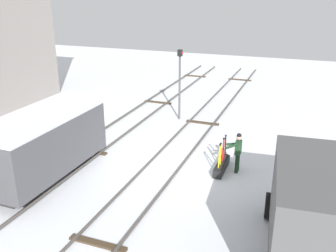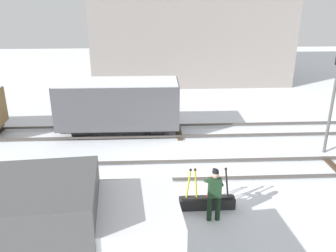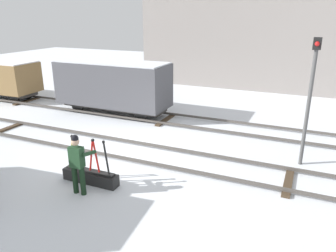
{
  "view_description": "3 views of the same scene",
  "coord_description": "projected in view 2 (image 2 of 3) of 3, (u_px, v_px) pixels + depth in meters",
  "views": [
    {
      "loc": [
        -13.89,
        -5.37,
        7.38
      ],
      "look_at": [
        0.85,
        0.25,
        1.54
      ],
      "focal_mm": 39.6,
      "sensor_mm": 36.0,
      "label": 1
    },
    {
      "loc": [
        -1.33,
        -12.3,
        6.73
      ],
      "look_at": [
        -0.6,
        2.52,
        0.96
      ],
      "focal_mm": 38.64,
      "sensor_mm": 36.0,
      "label": 2
    },
    {
      "loc": [
        6.1,
        -9.51,
        4.83
      ],
      "look_at": [
        1.25,
        1.45,
        0.71
      ],
      "focal_mm": 35.07,
      "sensor_mm": 36.0,
      "label": 3
    }
  ],
  "objects": [
    {
      "name": "ground_plane",
      "position": [
        187.0,
        172.0,
        13.95
      ],
      "size": [
        60.0,
        60.0,
        0.0
      ],
      "primitive_type": "plane",
      "color": "silver"
    },
    {
      "name": "rail_worker",
      "position": [
        214.0,
        191.0,
        10.8
      ],
      "size": [
        0.53,
        0.68,
        1.77
      ],
      "rotation": [
        0.0,
        0.0,
        0.01
      ],
      "color": "black",
      "rests_on": "ground_plane"
    },
    {
      "name": "signal_post",
      "position": [
        333.0,
        96.0,
        14.73
      ],
      "size": [
        0.24,
        0.32,
        4.16
      ],
      "color": "#4C4C4C",
      "rests_on": "ground_plane"
    },
    {
      "name": "switch_lever_frame",
      "position": [
        207.0,
        201.0,
        11.64
      ],
      "size": [
        1.8,
        0.37,
        1.45
      ],
      "rotation": [
        0.0,
        0.0,
        0.01
      ],
      "color": "black",
      "rests_on": "ground_plane"
    },
    {
      "name": "track_main_line",
      "position": [
        187.0,
        170.0,
        13.91
      ],
      "size": [
        44.0,
        1.94,
        0.18
      ],
      "color": "#4C4742",
      "rests_on": "ground_plane"
    },
    {
      "name": "freight_car_mid_siding",
      "position": [
        118.0,
        105.0,
        17.03
      ],
      "size": [
        5.69,
        2.04,
        2.63
      ],
      "rotation": [
        0.0,
        0.0,
        -0.01
      ],
      "color": "#2D2B28",
      "rests_on": "ground_plane"
    },
    {
      "name": "track_siding_near",
      "position": [
        179.0,
        131.0,
        17.66
      ],
      "size": [
        44.0,
        1.94,
        0.18
      ],
      "color": "#4C4742",
      "rests_on": "ground_plane"
    },
    {
      "name": "delivery_truck",
      "position": [
        31.0,
        241.0,
        7.61
      ],
      "size": [
        6.13,
        2.86,
        3.09
      ],
      "rotation": [
        0.0,
        0.0,
        0.09
      ],
      "color": "silver",
      "rests_on": "ground_plane"
    },
    {
      "name": "apartment_building",
      "position": [
        190.0,
        16.0,
        26.6
      ],
      "size": [
        14.29,
        6.79,
        9.3
      ],
      "color": "gray",
      "rests_on": "ground_plane"
    }
  ]
}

